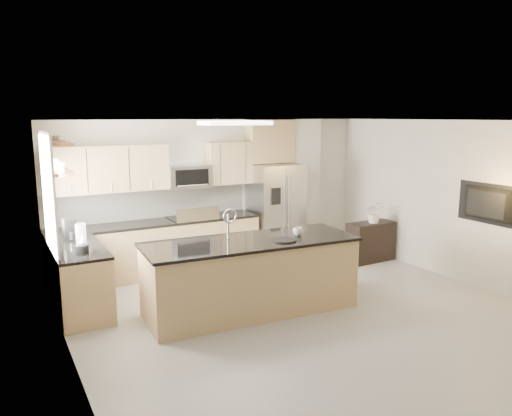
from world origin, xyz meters
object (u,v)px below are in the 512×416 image
blender (81,241)px  flower_vase (375,207)px  range (192,243)px  platter (284,240)px  microwave (188,176)px  credenza (370,242)px  island (251,276)px  cup (298,231)px  bowl (51,137)px  television (485,204)px  refrigerator (275,211)px  coffee_maker (70,230)px  kettle (83,241)px

blender → flower_vase: flower_vase is taller
range → platter: (0.38, -2.42, 0.54)m
microwave → credenza: microwave is taller
island → flower_vase: (3.11, 1.02, 0.53)m
cup → blender: 2.90m
credenza → bowl: size_ratio=2.80×
cup → bowl: bowl is taller
television → refrigerator: bearing=31.0°
range → coffee_maker: coffee_maker is taller
refrigerator → flower_vase: (1.45, -1.11, 0.14)m
bowl → television: 6.35m
refrigerator → blender: 4.00m
credenza → television: size_ratio=0.85×
range → flower_vase: flower_vase is taller
credenza → refrigerator: bearing=140.9°
television → cup: bearing=72.6°
microwave → kettle: (-2.02, -1.44, -0.59)m
range → coffee_maker: (-2.09, -0.65, 0.60)m
flower_vase → platter: bearing=-155.1°
range → coffee_maker: bearing=-162.8°
credenza → bowl: bearing=172.5°
microwave → refrigerator: (1.66, -0.17, -0.74)m
credenza → flower_vase: bearing=-75.2°
range → bowl: (-2.25, -0.64, 1.90)m
coffee_maker → television: size_ratio=0.29×
cup → television: 2.94m
island → platter: 0.68m
cup → kettle: 2.89m
cup → platter: (-0.33, -0.18, -0.05)m
microwave → credenza: bearing=-21.7°
flower_vase → range: bearing=159.5°
microwave → platter: size_ratio=2.26×
credenza → bowl: bowl is taller
cup → flower_vase: (2.39, 1.09, -0.03)m
television → bowl: bearing=66.7°
kettle → blender: bearing=-107.5°
credenza → television: (0.42, -2.02, 0.99)m
blender → flower_vase: bearing=3.5°
island → kettle: 2.26m
island → kettle: bearing=160.8°
coffee_maker → bowl: 1.32m
credenza → platter: (-2.70, -1.32, 0.65)m
island → refrigerator: bearing=55.9°
kettle → coffee_maker: (-0.07, 0.67, 0.03)m
range → cup: bearing=-72.3°
refrigerator → island: (-1.66, -2.13, -0.38)m
range → bowl: size_ratio=3.49×
range → credenza: range is taller
range → microwave: (0.00, 0.12, 1.16)m
cup → television: (2.79, -0.88, 0.29)m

